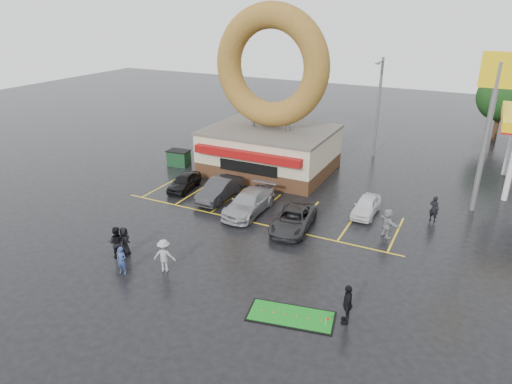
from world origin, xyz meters
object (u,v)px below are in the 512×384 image
at_px(shell_sign, 493,104).
at_px(car_white, 366,206).
at_px(streetlight_left, 237,95).
at_px(putting_green, 291,316).
at_px(dumpster, 179,158).
at_px(car_dgrey, 220,189).
at_px(donut_shop, 270,119).
at_px(car_black, 184,182).
at_px(person_blue, 122,261).
at_px(person_cameraman, 347,304).
at_px(car_grey, 293,219).
at_px(car_silver, 249,202).
at_px(streetlight_mid, 378,106).

height_order(shell_sign, car_white, shell_sign).
height_order(shell_sign, streetlight_left, shell_sign).
bearing_deg(putting_green, dumpster, 138.46).
xyz_separation_m(shell_sign, car_dgrey, (-16.67, -6.21, -6.61)).
bearing_deg(streetlight_left, dumpster, -94.63).
xyz_separation_m(dumpster, putting_green, (17.03, -15.09, -0.62)).
distance_m(donut_shop, car_black, 8.81).
relative_size(dumpster, putting_green, 0.42).
height_order(car_dgrey, dumpster, car_dgrey).
bearing_deg(putting_green, person_blue, -176.04).
bearing_deg(person_cameraman, streetlight_left, -154.93).
height_order(donut_shop, streetlight_left, donut_shop).
bearing_deg(donut_shop, car_grey, -57.08).
xyz_separation_m(donut_shop, car_silver, (2.33, -8.29, -3.72)).
xyz_separation_m(car_white, putting_green, (-0.29, -12.48, -0.59)).
xyz_separation_m(car_silver, putting_green, (6.94, -9.16, -0.72)).
distance_m(car_grey, car_white, 5.56).
bearing_deg(car_black, dumpster, 121.87).
bearing_deg(shell_sign, car_white, -148.16).
relative_size(car_grey, putting_green, 1.11).
height_order(streetlight_left, person_cameraman, streetlight_left).
distance_m(shell_sign, streetlight_left, 24.46).
bearing_deg(shell_sign, car_silver, -151.85).
relative_size(donut_shop, car_silver, 2.62).
bearing_deg(streetlight_mid, putting_green, -84.88).
bearing_deg(car_black, car_white, -0.13).
height_order(streetlight_left, person_blue, streetlight_left).
bearing_deg(car_silver, dumpster, 149.41).
distance_m(donut_shop, car_white, 11.44).
bearing_deg(car_grey, shell_sign, 32.90).
relative_size(donut_shop, person_cameraman, 7.01).
distance_m(streetlight_mid, putting_green, 25.93).
relative_size(car_grey, person_cameraman, 2.45).
distance_m(streetlight_mid, person_cameraman, 25.32).
height_order(car_black, car_dgrey, car_dgrey).
distance_m(shell_sign, person_blue, 24.44).
bearing_deg(person_blue, person_cameraman, -3.00).
height_order(car_grey, person_blue, person_blue).
height_order(car_dgrey, car_grey, car_dgrey).
height_order(shell_sign, car_grey, shell_sign).
bearing_deg(streetlight_left, car_silver, -58.50).
distance_m(donut_shop, putting_green, 20.25).
xyz_separation_m(donut_shop, car_dgrey, (-0.67, -7.18, -3.70)).
bearing_deg(streetlight_mid, donut_shop, -131.38).
bearing_deg(car_silver, donut_shop, 105.56).
bearing_deg(car_silver, shell_sign, 27.99).
bearing_deg(putting_green, car_dgrey, 134.08).
distance_m(car_white, person_cameraman, 11.87).
relative_size(car_silver, car_grey, 1.09).
xyz_separation_m(streetlight_mid, putting_green, (2.27, -25.39, -4.75)).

